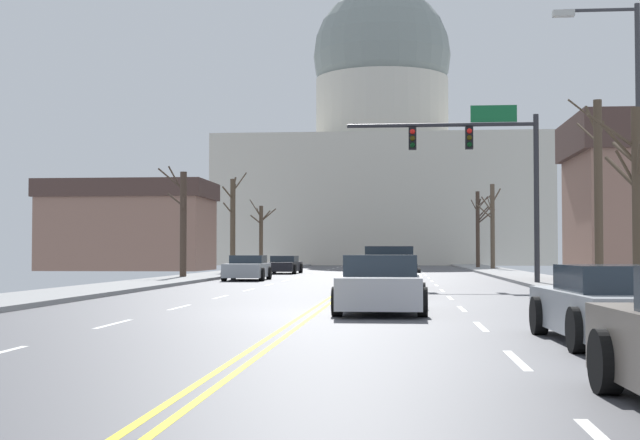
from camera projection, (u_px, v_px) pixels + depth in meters
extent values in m
cube|color=#4A4A4F|center=(311.00, 315.00, 20.35)|extent=(14.00, 180.00, 0.06)
cube|color=yellow|center=(306.00, 313.00, 20.36)|extent=(0.10, 176.40, 0.00)
cube|color=yellow|center=(316.00, 313.00, 20.34)|extent=(0.10, 176.40, 0.00)
cube|color=silver|center=(517.00, 360.00, 11.58)|extent=(0.12, 2.20, 0.00)
cube|color=silver|center=(481.00, 326.00, 16.76)|extent=(0.12, 2.20, 0.00)
cube|color=silver|center=(462.00, 309.00, 21.93)|extent=(0.12, 2.20, 0.00)
cube|color=silver|center=(450.00, 298.00, 27.11)|extent=(0.12, 2.20, 0.00)
cube|color=silver|center=(442.00, 290.00, 32.29)|extent=(0.12, 2.20, 0.00)
cube|color=silver|center=(436.00, 285.00, 37.46)|extent=(0.12, 2.20, 0.00)
cube|color=silver|center=(432.00, 281.00, 42.64)|extent=(0.12, 2.20, 0.00)
cube|color=silver|center=(429.00, 278.00, 47.81)|extent=(0.12, 2.20, 0.00)
cube|color=silver|center=(426.00, 275.00, 52.99)|extent=(0.12, 2.20, 0.00)
cube|color=silver|center=(424.00, 273.00, 58.17)|extent=(0.12, 2.20, 0.00)
cube|color=silver|center=(422.00, 271.00, 63.34)|extent=(0.12, 2.20, 0.00)
cube|color=silver|center=(420.00, 270.00, 68.52)|extent=(0.12, 2.20, 0.00)
cube|color=silver|center=(419.00, 269.00, 73.70)|extent=(0.12, 2.20, 0.00)
cube|color=silver|center=(417.00, 268.00, 78.87)|extent=(0.12, 2.20, 0.00)
cube|color=silver|center=(416.00, 267.00, 84.05)|extent=(0.12, 2.20, 0.00)
cube|color=silver|center=(114.00, 324.00, 17.38)|extent=(0.12, 2.20, 0.00)
cube|color=silver|center=(179.00, 307.00, 22.55)|extent=(0.12, 2.20, 0.00)
cube|color=silver|center=(221.00, 297.00, 27.73)|extent=(0.12, 2.20, 0.00)
cube|color=silver|center=(249.00, 290.00, 32.91)|extent=(0.12, 2.20, 0.00)
cube|color=silver|center=(270.00, 285.00, 38.08)|extent=(0.12, 2.20, 0.00)
cube|color=silver|center=(285.00, 281.00, 43.26)|extent=(0.12, 2.20, 0.00)
cube|color=silver|center=(298.00, 278.00, 48.44)|extent=(0.12, 2.20, 0.00)
cube|color=silver|center=(307.00, 275.00, 53.61)|extent=(0.12, 2.20, 0.00)
cube|color=silver|center=(316.00, 273.00, 58.79)|extent=(0.12, 2.20, 0.00)
cube|color=silver|center=(322.00, 271.00, 63.96)|extent=(0.12, 2.20, 0.00)
cube|color=silver|center=(328.00, 270.00, 69.14)|extent=(0.12, 2.20, 0.00)
cube|color=silver|center=(333.00, 269.00, 74.32)|extent=(0.12, 2.20, 0.00)
cube|color=silver|center=(338.00, 267.00, 79.49)|extent=(0.12, 2.20, 0.00)
cube|color=silver|center=(342.00, 266.00, 84.67)|extent=(0.12, 2.20, 0.00)
cylinder|color=#28282D|center=(537.00, 198.00, 37.07)|extent=(0.22, 0.22, 6.92)
cylinder|color=#28282D|center=(441.00, 125.00, 37.53)|extent=(7.80, 0.16, 0.16)
cube|color=black|center=(469.00, 138.00, 37.40)|extent=(0.32, 0.28, 0.92)
sphere|color=red|center=(469.00, 131.00, 37.25)|extent=(0.22, 0.22, 0.22)
sphere|color=#332B05|center=(469.00, 138.00, 37.24)|extent=(0.22, 0.22, 0.22)
sphere|color=black|center=(469.00, 144.00, 37.23)|extent=(0.22, 0.22, 0.22)
cube|color=black|center=(412.00, 139.00, 37.61)|extent=(0.32, 0.28, 0.92)
sphere|color=red|center=(412.00, 132.00, 37.46)|extent=(0.22, 0.22, 0.22)
sphere|color=#332B05|center=(413.00, 138.00, 37.45)|extent=(0.22, 0.22, 0.22)
sphere|color=black|center=(413.00, 145.00, 37.44)|extent=(0.22, 0.22, 0.22)
cube|color=#146033|center=(494.00, 114.00, 37.37)|extent=(1.90, 0.06, 0.70)
cylinder|color=#333338|center=(639.00, 151.00, 23.43)|extent=(0.14, 0.14, 7.74)
cylinder|color=#333338|center=(600.00, 10.00, 23.65)|extent=(1.89, 0.09, 0.09)
cube|color=#B2B2AD|center=(563.00, 14.00, 23.73)|extent=(0.56, 0.24, 0.16)
cube|color=beige|center=(382.00, 203.00, 100.28)|extent=(34.99, 19.34, 13.55)
cylinder|color=beige|center=(382.00, 111.00, 100.64)|extent=(14.72, 14.72, 7.08)
sphere|color=gray|center=(382.00, 56.00, 100.86)|extent=(15.29, 15.29, 15.29)
cube|color=black|center=(389.00, 273.00, 34.37)|extent=(2.06, 5.33, 0.74)
cube|color=#1E2833|center=(389.00, 255.00, 35.13)|extent=(1.86, 1.83, 0.64)
cube|color=black|center=(389.00, 261.00, 31.80)|extent=(1.84, 0.12, 0.22)
cylinder|color=black|center=(364.00, 277.00, 36.02)|extent=(0.29, 0.80, 0.80)
cylinder|color=black|center=(414.00, 277.00, 35.87)|extent=(0.29, 0.80, 0.80)
cylinder|color=black|center=(362.00, 279.00, 32.85)|extent=(0.29, 0.80, 0.80)
cylinder|color=black|center=(417.00, 279.00, 32.70)|extent=(0.29, 0.80, 0.80)
cube|color=black|center=(389.00, 282.00, 28.06)|extent=(1.80, 4.27, 0.57)
cube|color=#232D38|center=(389.00, 266.00, 27.74)|extent=(1.55, 2.08, 0.46)
cylinder|color=black|center=(362.00, 285.00, 29.43)|extent=(0.23, 0.64, 0.64)
cylinder|color=black|center=(415.00, 285.00, 29.31)|extent=(0.23, 0.64, 0.64)
cylinder|color=black|center=(360.00, 288.00, 26.81)|extent=(0.23, 0.64, 0.64)
cylinder|color=black|center=(418.00, 288.00, 26.69)|extent=(0.23, 0.64, 0.64)
cube|color=silver|center=(382.00, 290.00, 20.76)|extent=(1.88, 4.66, 0.69)
cube|color=#232D38|center=(382.00, 265.00, 20.69)|extent=(1.63, 2.30, 0.47)
cylinder|color=black|center=(347.00, 295.00, 22.28)|extent=(0.23, 0.64, 0.64)
cylinder|color=black|center=(421.00, 295.00, 22.10)|extent=(0.23, 0.64, 0.64)
cylinder|color=black|center=(337.00, 301.00, 19.42)|extent=(0.23, 0.64, 0.64)
cylinder|color=black|center=(423.00, 302.00, 19.24)|extent=(0.23, 0.64, 0.64)
cube|color=#9EA3A8|center=(616.00, 312.00, 13.72)|extent=(1.98, 4.55, 0.63)
cube|color=#232D38|center=(621.00, 279.00, 13.49)|extent=(1.67, 2.06, 0.40)
cylinder|color=black|center=(539.00, 316.00, 15.15)|extent=(0.24, 0.65, 0.64)
cylinder|color=black|center=(578.00, 330.00, 12.37)|extent=(0.24, 0.65, 0.64)
cylinder|color=black|center=(606.00, 361.00, 8.81)|extent=(0.24, 0.65, 0.64)
cube|color=#9EA3A8|center=(247.00, 270.00, 44.01)|extent=(1.88, 4.35, 0.66)
cube|color=#232D38|center=(248.00, 259.00, 44.43)|extent=(1.62, 2.07, 0.40)
cylinder|color=black|center=(262.00, 274.00, 42.60)|extent=(0.23, 0.64, 0.64)
cylinder|color=black|center=(224.00, 274.00, 42.73)|extent=(0.23, 0.64, 0.64)
cylinder|color=black|center=(269.00, 273.00, 45.27)|extent=(0.23, 0.64, 0.64)
cylinder|color=black|center=(233.00, 273.00, 45.40)|extent=(0.23, 0.64, 0.64)
cube|color=black|center=(284.00, 267.00, 57.33)|extent=(1.86, 4.74, 0.57)
cube|color=#232D38|center=(285.00, 259.00, 57.61)|extent=(1.58, 2.13, 0.40)
cylinder|color=black|center=(294.00, 269.00, 55.78)|extent=(0.24, 0.65, 0.64)
cylinder|color=black|center=(267.00, 269.00, 55.98)|extent=(0.24, 0.65, 0.64)
cylinder|color=black|center=(301.00, 268.00, 58.67)|extent=(0.24, 0.65, 0.64)
cylinder|color=black|center=(274.00, 268.00, 58.87)|extent=(0.24, 0.65, 0.64)
cube|color=#8C6656|center=(129.00, 235.00, 67.90)|extent=(11.96, 7.32, 5.36)
cube|color=#47332D|center=(129.00, 190.00, 68.02)|extent=(12.44, 7.61, 1.32)
cylinder|color=#4C3D2D|center=(598.00, 194.00, 30.02)|extent=(0.28, 0.28, 6.33)
cylinder|color=#4C3D2D|center=(583.00, 111.00, 29.99)|extent=(1.08, 0.42, 0.78)
cylinder|color=#4C3D2D|center=(587.00, 133.00, 30.98)|extent=(0.41, 1.78, 0.95)
cylinder|color=#4C3D2D|center=(592.00, 121.00, 30.68)|extent=(0.27, 1.21, 1.22)
cylinder|color=#4C3D2D|center=(600.00, 132.00, 30.39)|extent=(0.45, 0.75, 0.88)
cylinder|color=#4C3D2D|center=(233.00, 225.00, 56.75)|extent=(0.33, 0.33, 5.84)
cylinder|color=#4C3D2D|center=(228.00, 193.00, 56.25)|extent=(0.52, 1.26, 0.79)
cylinder|color=#4C3D2D|center=(234.00, 192.00, 57.31)|extent=(0.08, 1.02, 1.06)
cylinder|color=#4C3D2D|center=(234.00, 184.00, 57.22)|extent=(0.15, 0.85, 0.92)
cylinder|color=#4C3D2D|center=(228.00, 209.00, 56.40)|extent=(0.54, 0.90, 0.75)
cylinder|color=#4C3D2D|center=(240.00, 182.00, 56.97)|extent=(0.90, 0.42, 1.29)
cylinder|color=#423328|center=(478.00, 229.00, 73.00)|extent=(0.32, 0.32, 6.14)
cylinder|color=#423328|center=(485.00, 200.00, 73.43)|extent=(1.36, 0.89, 1.14)
cylinder|color=#423328|center=(486.00, 217.00, 72.43)|extent=(1.37, 1.22, 1.17)
cylinder|color=#423328|center=(483.00, 212.00, 73.09)|extent=(0.94, 0.28, 0.97)
cylinder|color=#423328|center=(479.00, 204.00, 72.60)|extent=(0.27, 1.01, 0.81)
cylinder|color=#423328|center=(483.00, 203.00, 72.84)|extent=(0.86, 0.50, 1.08)
cylinder|color=#423328|center=(485.00, 214.00, 72.90)|extent=(1.20, 0.31, 1.39)
cylinder|color=#423328|center=(474.00, 206.00, 73.38)|extent=(0.56, 0.68, 1.12)
cylinder|color=#4C3D2D|center=(261.00, 237.00, 69.15)|extent=(0.30, 0.30, 4.77)
cylinder|color=#4C3D2D|center=(259.00, 213.00, 69.64)|extent=(0.56, 0.90, 0.92)
cylinder|color=#4C3D2D|center=(256.00, 209.00, 69.70)|extent=(1.11, 0.96, 1.48)
cylinder|color=#4C3D2D|center=(268.00, 215.00, 69.41)|extent=(1.15, 0.60, 1.06)
cylinder|color=#4C3D2D|center=(261.00, 220.00, 69.53)|extent=(0.26, 0.78, 1.18)
cylinder|color=#4C3D2D|center=(266.00, 216.00, 69.37)|extent=(0.75, 0.51, 0.87)
cylinder|color=#4C3D2D|center=(261.00, 220.00, 68.57)|extent=(0.24, 1.30, 0.72)
cylinder|color=#4C3D2D|center=(256.00, 220.00, 69.07)|extent=(0.86, 0.45, 0.73)
cylinder|color=#4C3D2D|center=(638.00, 205.00, 22.24)|extent=(0.30, 0.30, 4.82)
cylinder|color=#4C3D2D|center=(627.00, 170.00, 22.55)|extent=(0.50, 0.60, 1.08)
cylinder|color=#4C3D2D|center=(640.00, 160.00, 21.77)|extent=(0.32, 1.14, 0.82)
cylinder|color=#4C3D2D|center=(620.00, 145.00, 22.58)|extent=(0.82, 0.60, 1.09)
cylinder|color=#4C3D2D|center=(625.00, 154.00, 23.04)|extent=(0.34, 1.54, 0.80)
cylinder|color=#4C3D2D|center=(622.00, 173.00, 23.14)|extent=(0.49, 1.77, 1.05)
cylinder|color=#4C3D2D|center=(640.00, 155.00, 21.83)|extent=(0.20, 0.98, 1.05)
cylinder|color=#4C3D2D|center=(612.00, 132.00, 22.37)|extent=(1.26, 0.10, 0.94)
cylinder|color=#423328|center=(183.00, 224.00, 45.43)|extent=(0.34, 0.34, 5.29)
cylinder|color=#423328|center=(183.00, 206.00, 45.09)|extent=(0.24, 0.79, 0.86)
cylinder|color=#423328|center=(176.00, 200.00, 45.85)|extent=(1.06, 0.78, 0.75)
cylinder|color=#423328|center=(184.00, 203.00, 44.92)|extent=(0.40, 1.16, 0.70)
cylinder|color=#423328|center=(171.00, 179.00, 45.90)|extent=(1.55, 0.75, 1.21)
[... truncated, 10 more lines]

